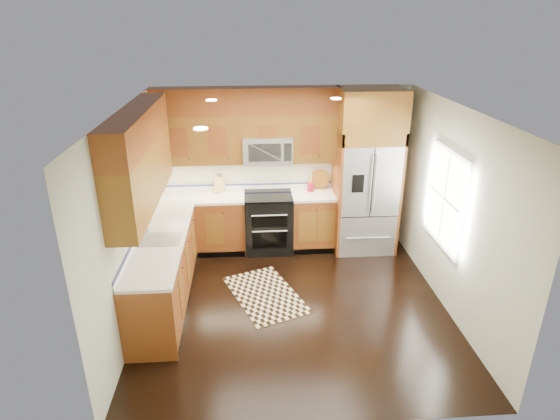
{
  "coord_description": "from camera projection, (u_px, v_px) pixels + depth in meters",
  "views": [
    {
      "loc": [
        -0.56,
        -5.25,
        3.6
      ],
      "look_at": [
        -0.14,
        0.6,
        1.13
      ],
      "focal_mm": 30.0,
      "sensor_mm": 36.0,
      "label": 1
    }
  ],
  "objects": [
    {
      "name": "refrigerator",
      "position": [
        367.0,
        172.0,
        7.34
      ],
      "size": [
        0.98,
        0.75,
        2.6
      ],
      "color": "#B2B2B7",
      "rests_on": "ground"
    },
    {
      "name": "microwave",
      "position": [
        267.0,
        149.0,
        7.26
      ],
      "size": [
        0.76,
        0.4,
        0.42
      ],
      "color": "#B2B2B7",
      "rests_on": "ground"
    },
    {
      "name": "wall_right",
      "position": [
        453.0,
        212.0,
        5.89
      ],
      "size": [
        0.02,
        4.0,
        2.6
      ],
      "primitive_type": "cube",
      "color": "#B9BCA9",
      "rests_on": "ground"
    },
    {
      "name": "wall_left",
      "position": [
        130.0,
        221.0,
        5.63
      ],
      "size": [
        0.02,
        4.0,
        2.6
      ],
      "primitive_type": "cube",
      "color": "#B9BCA9",
      "rests_on": "ground"
    },
    {
      "name": "window",
      "position": [
        446.0,
        198.0,
        6.03
      ],
      "size": [
        0.04,
        1.1,
        1.3
      ],
      "color": "white",
      "rests_on": "ground"
    },
    {
      "name": "upper_cabinets",
      "position": [
        204.0,
        138.0,
        6.4
      ],
      "size": [
        2.85,
        3.0,
        1.15
      ],
      "color": "brown",
      "rests_on": "ground"
    },
    {
      "name": "knife_block",
      "position": [
        220.0,
        184.0,
        7.53
      ],
      "size": [
        0.17,
        0.19,
        0.32
      ],
      "color": "tan",
      "rests_on": "countertop"
    },
    {
      "name": "wall_back",
      "position": [
        282.0,
        167.0,
        7.6
      ],
      "size": [
        4.0,
        0.02,
        2.6
      ],
      "primitive_type": "cube",
      "color": "#B9BCA9",
      "rests_on": "ground"
    },
    {
      "name": "cutting_board",
      "position": [
        319.0,
        188.0,
        7.72
      ],
      "size": [
        0.37,
        0.37,
        0.02
      ],
      "primitive_type": "cylinder",
      "rotation": [
        0.0,
        0.0,
        -0.12
      ],
      "color": "brown",
      "rests_on": "countertop"
    },
    {
      "name": "utensil_crock",
      "position": [
        310.0,
        185.0,
        7.56
      ],
      "size": [
        0.11,
        0.11,
        0.29
      ],
      "color": "maroon",
      "rests_on": "countertop"
    },
    {
      "name": "range",
      "position": [
        269.0,
        222.0,
        7.6
      ],
      "size": [
        0.76,
        0.67,
        0.95
      ],
      "color": "black",
      "rests_on": "ground"
    },
    {
      "name": "countertop",
      "position": [
        213.0,
        214.0,
        6.77
      ],
      "size": [
        2.86,
        3.01,
        0.04
      ],
      "color": "silver",
      "rests_on": "base_cabinets"
    },
    {
      "name": "ground",
      "position": [
        294.0,
        305.0,
        6.26
      ],
      "size": [
        4.0,
        4.0,
        0.0
      ],
      "primitive_type": "plane",
      "color": "black",
      "rests_on": "ground"
    },
    {
      "name": "base_cabinets",
      "position": [
        204.0,
        247.0,
        6.83
      ],
      "size": [
        2.85,
        3.0,
        0.9
      ],
      "color": "brown",
      "rests_on": "ground"
    },
    {
      "name": "rug",
      "position": [
        265.0,
        294.0,
        6.48
      ],
      "size": [
        1.22,
        1.53,
        0.01
      ],
      "primitive_type": "cube",
      "rotation": [
        0.0,
        0.0,
        0.37
      ],
      "color": "black",
      "rests_on": "ground"
    },
    {
      "name": "sink_faucet",
      "position": [
        158.0,
        235.0,
        5.97
      ],
      "size": [
        0.54,
        0.44,
        0.37
      ],
      "color": "#B2B2B7",
      "rests_on": "countertop"
    }
  ]
}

